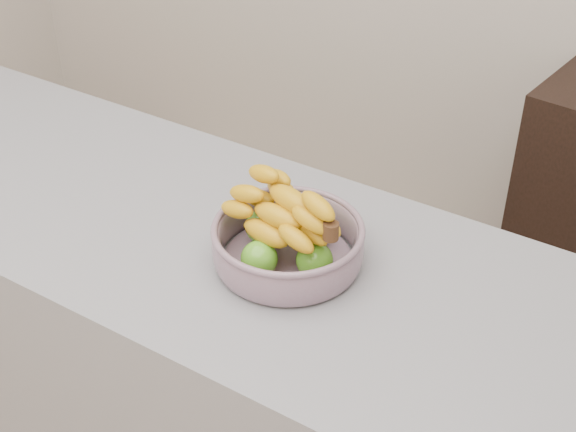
# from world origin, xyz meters

# --- Properties ---
(counter) EXTENTS (2.00, 0.60, 0.90)m
(counter) POSITION_xyz_m (0.00, 0.54, 0.45)
(counter) COLOR gray
(counter) RESTS_ON ground
(fruit_bowl) EXTENTS (0.27, 0.27, 0.16)m
(fruit_bowl) POSITION_xyz_m (0.21, 0.54, 0.95)
(fruit_bowl) COLOR #929CB0
(fruit_bowl) RESTS_ON counter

